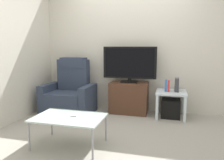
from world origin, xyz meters
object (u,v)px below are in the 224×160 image
at_px(recliner_armchair, 70,93).
at_px(subwoofer_box, 171,108).
at_px(side_table, 171,96).
at_px(book_middle, 169,86).
at_px(cell_phone, 74,115).
at_px(television, 129,64).
at_px(coffee_table, 69,118).
at_px(book_leftmost, 166,85).
at_px(game_console, 177,85).
at_px(tv_stand, 129,98).

bearing_deg(recliner_armchair, subwoofer_box, 13.06).
relative_size(side_table, book_middle, 2.65).
xyz_separation_m(recliner_armchair, cell_phone, (0.72, -1.37, 0.03)).
relative_size(subwoofer_box, book_middle, 1.66).
height_order(television, subwoofer_box, television).
xyz_separation_m(subwoofer_box, coffee_table, (-1.28, -1.59, 0.20)).
distance_m(book_leftmost, book_middle, 0.05).
height_order(side_table, game_console, game_console).
bearing_deg(coffee_table, side_table, 51.09).
relative_size(book_leftmost, book_middle, 1.05).
bearing_deg(book_leftmost, tv_stand, 172.43).
xyz_separation_m(television, recliner_armchair, (-1.17, -0.24, -0.60)).
bearing_deg(side_table, subwoofer_box, -90.00).
height_order(recliner_armchair, cell_phone, recliner_armchair).
relative_size(side_table, book_leftmost, 2.52).
distance_m(book_middle, coffee_table, 2.01).
bearing_deg(side_table, game_console, 6.34).
bearing_deg(book_leftmost, coffee_table, -127.00).
bearing_deg(cell_phone, coffee_table, -137.92).
relative_size(tv_stand, side_table, 1.36).
bearing_deg(book_middle, side_table, 21.05).
xyz_separation_m(television, book_leftmost, (0.70, -0.11, -0.38)).
bearing_deg(cell_phone, side_table, 31.73).
height_order(subwoofer_box, book_middle, book_middle).
bearing_deg(recliner_armchair, cell_phone, -53.53).
bearing_deg(cell_phone, tv_stand, 55.51).
bearing_deg(coffee_table, recliner_armchair, 115.42).
xyz_separation_m(recliner_armchair, subwoofer_box, (1.97, 0.15, -0.20)).
distance_m(book_leftmost, cell_phone, 1.90).
xyz_separation_m(subwoofer_box, game_console, (0.09, 0.01, 0.44)).
height_order(book_middle, cell_phone, book_middle).
bearing_deg(cell_phone, recliner_armchair, 98.79).
xyz_separation_m(recliner_armchair, side_table, (1.97, 0.15, 0.04)).
height_order(television, recliner_armchair, television).
distance_m(tv_stand, game_console, 0.95).
distance_m(tv_stand, television, 0.67).
distance_m(book_middle, cell_phone, 1.93).
height_order(tv_stand, book_leftmost, book_leftmost).
bearing_deg(side_table, cell_phone, -129.30).
relative_size(coffee_table, cell_phone, 6.00).
distance_m(game_console, cell_phone, 2.04).
relative_size(book_middle, game_console, 0.84).
xyz_separation_m(tv_stand, book_middle, (0.75, -0.09, 0.29)).
xyz_separation_m(tv_stand, side_table, (0.80, -0.07, 0.10)).
bearing_deg(coffee_table, television, 74.06).
distance_m(television, book_middle, 0.85).
distance_m(recliner_armchair, subwoofer_box, 1.98).
height_order(book_leftmost, coffee_table, book_leftmost).
bearing_deg(game_console, coffee_table, -130.64).
xyz_separation_m(side_table, subwoofer_box, (0.00, -0.00, -0.24)).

